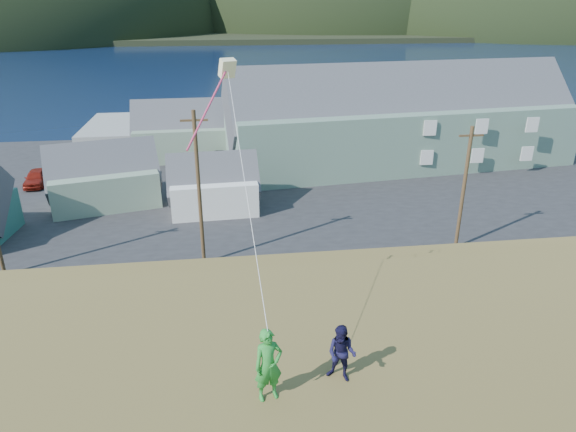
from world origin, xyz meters
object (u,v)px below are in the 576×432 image
Objects in this scene: lodge at (401,119)px; shed_palegreen_near at (104,177)px; kite_flyer_navy at (342,354)px; wharf at (188,125)px; shed_white at (213,185)px; kite_flyer_green at (268,365)px; shed_palegreen_far at (186,131)px.

shed_palegreen_near is at bearing -170.54° from lodge.
lodge is 42.34m from kite_flyer_navy.
shed_white is at bearing -83.14° from wharf.
kite_flyer_green reaches higher than shed_palegreen_near.
wharf is 29.65m from shed_white.
wharf is 17.32× the size of kite_flyer_navy.
wharf is 14.09× the size of kite_flyer_green.
kite_flyer_green is (1.69, -29.45, 5.93)m from shed_white.
lodge is at bearing -15.77° from shed_palegreen_far.
kite_flyer_green is 1.23× the size of kite_flyer_navy.
shed_palegreen_far is 45.76m from kite_flyer_green.
shed_palegreen_far reaches higher than wharf.
wharf is at bearing 93.75° from shed_white.
shed_white is at bearing 126.65° from kite_flyer_navy.
shed_palegreen_far is (0.63, -13.61, 2.39)m from wharf.
shed_palegreen_far is 6.08× the size of kite_flyer_green.
kite_flyer_green is at bearing -84.92° from wharf.
shed_palegreen_near is at bearing 93.52° from kite_flyer_green.
wharf is at bearing 65.02° from shed_palegreen_near.
shed_palegreen_near is at bearing 161.08° from shed_white.
kite_flyer_green is 1.85m from kite_flyer_navy.
shed_palegreen_near is 9.21m from shed_white.
lodge is at bearing 98.61° from kite_flyer_navy.
shed_palegreen_far is at bearing 52.04° from shed_palegreen_near.
wharf is 2.32× the size of shed_palegreen_far.
shed_white is at bearing -29.58° from shed_palegreen_near.
kite_flyer_navy is at bearing -82.40° from shed_palegreen_near.
kite_flyer_navy is (-15.26, -39.36, 3.24)m from lodge.
lodge is 4.84× the size of shed_white.
shed_palegreen_near is (-27.61, -7.81, -2.32)m from lodge.
kite_flyer_green is at bearing -137.67° from kite_flyer_navy.
shed_palegreen_near is 14.55m from shed_palegreen_far.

